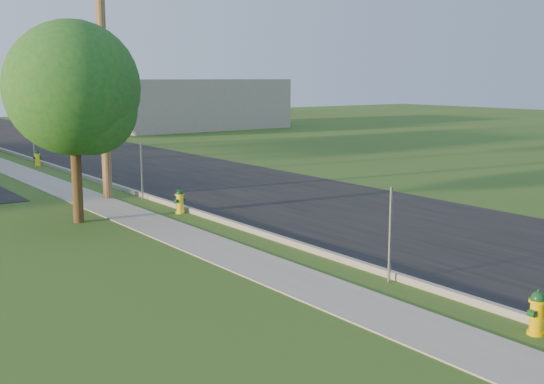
# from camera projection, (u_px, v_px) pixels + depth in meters

# --- Properties ---
(road) EXTENTS (8.00, 120.00, 0.02)m
(road) POSITION_uv_depth(u_px,v_px,m) (352.00, 213.00, 21.21)
(road) COLOR black
(road) RESTS_ON ground
(curb) EXTENTS (0.15, 120.00, 0.15)m
(curb) POSITION_uv_depth(u_px,v_px,m) (244.00, 227.00, 18.89)
(curb) COLOR gray
(curb) RESTS_ON ground
(sidewalk) EXTENTS (1.50, 120.00, 0.03)m
(sidewalk) POSITION_uv_depth(u_px,v_px,m) (189.00, 238.00, 17.89)
(sidewalk) COLOR gray
(sidewalk) RESTS_ON ground
(utility_pole_mid) EXTENTS (1.40, 0.32, 9.80)m
(utility_pole_mid) POSITION_uv_depth(u_px,v_px,m) (102.00, 54.00, 23.03)
(utility_pole_mid) COLOR brown
(utility_pole_mid) RESTS_ON ground
(sign_post_near) EXTENTS (0.05, 0.04, 2.00)m
(sign_post_near) POSITION_uv_depth(u_px,v_px,m) (390.00, 235.00, 13.95)
(sign_post_near) COLOR gray
(sign_post_near) RESTS_ON ground
(sign_post_mid) EXTENTS (0.05, 0.04, 2.00)m
(sign_post_mid) POSITION_uv_depth(u_px,v_px,m) (142.00, 171.00, 23.39)
(sign_post_mid) COLOR gray
(sign_post_mid) RESTS_ON ground
(sign_post_far) EXTENTS (0.05, 0.04, 2.00)m
(sign_post_far) POSITION_uv_depth(u_px,v_px,m) (34.00, 143.00, 33.14)
(sign_post_far) COLOR gray
(sign_post_far) RESTS_ON ground
(distant_building) EXTENTS (14.00, 10.00, 4.00)m
(distant_building) POSITION_uv_depth(u_px,v_px,m) (187.00, 103.00, 56.64)
(distant_building) COLOR gray
(distant_building) RESTS_ON ground
(tree_verge) EXTENTS (3.83, 3.83, 5.81)m
(tree_verge) POSITION_uv_depth(u_px,v_px,m) (77.00, 93.00, 19.31)
(tree_verge) COLOR #362413
(tree_verge) RESTS_ON ground
(hydrant_near) EXTENTS (0.39, 0.35, 0.77)m
(hydrant_near) POSITION_uv_depth(u_px,v_px,m) (537.00, 313.00, 11.19)
(hydrant_near) COLOR #DCAD00
(hydrant_near) RESTS_ON ground
(hydrant_mid) EXTENTS (0.41, 0.37, 0.79)m
(hydrant_mid) POSITION_uv_depth(u_px,v_px,m) (180.00, 201.00, 21.17)
(hydrant_mid) COLOR yellow
(hydrant_mid) RESTS_ON ground
(hydrant_far) EXTENTS (0.40, 0.35, 0.77)m
(hydrant_far) POSITION_uv_depth(u_px,v_px,m) (37.00, 158.00, 32.48)
(hydrant_far) COLOR yellow
(hydrant_far) RESTS_ON ground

